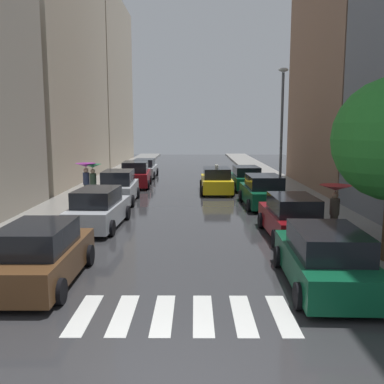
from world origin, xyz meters
The scene contains 21 objects.
ground_plane centered at (0.00, 24.00, -0.02)m, with size 28.00×72.00×0.04m, color #303033.
sidewalk_left centered at (-6.50, 24.00, 0.07)m, with size 3.00×72.00×0.15m, color gray.
sidewalk_right centered at (6.50, 24.00, 0.07)m, with size 3.00×72.00×0.15m, color gray.
crosswalk_stripes centered at (0.00, 2.75, 0.01)m, with size 4.95×2.20×0.01m.
building_left_mid centered at (-11.00, 26.78, 12.89)m, with size 6.00×16.72×25.78m, color #B2A38C.
building_left_far centered at (-11.00, 43.76, 9.18)m, with size 6.00×16.36×18.36m, color #B2A38C.
building_right_mid centered at (11.00, 23.23, 10.91)m, with size 6.00×13.12×21.82m, color #8C6B56.
parked_car_left_nearest centered at (-3.90, 4.73, 0.78)m, with size 2.08×4.46×1.66m.
parked_car_left_second centered at (-3.79, 11.33, 0.78)m, with size 2.14×4.71×1.67m.
parked_car_left_third centered at (-3.99, 17.38, 0.84)m, with size 2.09×4.36×1.82m.
parked_car_left_fourth centered at (-3.91, 23.72, 0.84)m, with size 2.26×4.35×1.81m.
parked_car_left_fifth centered at (-3.95, 29.64, 0.73)m, with size 2.02×4.37×1.55m.
parked_car_right_nearest centered at (3.70, 4.51, 0.76)m, with size 2.25×4.70×1.61m.
parked_car_right_second centered at (3.98, 9.72, 0.77)m, with size 2.06×4.59×1.63m.
parked_car_right_third centered at (3.92, 16.27, 0.79)m, with size 2.23×4.74×1.68m.
parked_car_right_fourth centered at (3.76, 22.75, 0.74)m, with size 2.15×4.55×1.57m.
taxi_midroad centered at (1.67, 21.11, 0.76)m, with size 2.10×4.61×1.81m.
pedestrian_foreground centered at (-5.84, 17.52, 1.71)m, with size 1.16×1.16×2.05m.
pedestrian_near_tree centered at (-5.46, 17.56, 1.58)m, with size 0.97×0.97×1.99m.
pedestrian_far_side centered at (5.54, 9.50, 1.61)m, with size 1.18×1.18×1.90m.
lamp_post_right centered at (5.55, 20.01, 4.46)m, with size 0.60×0.28×7.55m.
Camera 1 is at (0.26, -6.44, 4.21)m, focal length 40.26 mm.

